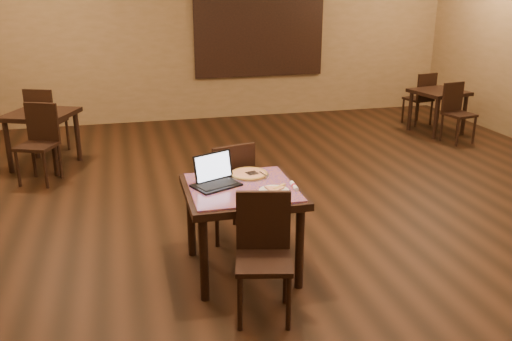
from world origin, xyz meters
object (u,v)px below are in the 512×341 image
object	(u,v)px
pizza_pan	(249,175)
other_table_b	(41,122)
tiled_table	(242,198)
chair_main_far	(229,186)
other_table_a_chair_far	(422,96)
other_table_a_chair_near	(456,109)
other_table_b_chair_near	(40,138)
laptop	(215,177)
chair_main_near	(264,248)
other_table_b_chair_far	(44,117)
other_table_a	(438,98)

from	to	relation	value
pizza_pan	other_table_b	bearing A→B (deg)	123.29
tiled_table	chair_main_far	xyz separation A→B (m)	(0.02, 0.62, -0.12)
pizza_pan	chair_main_far	bearing A→B (deg)	104.66
other_table_a_chair_far	other_table_a_chair_near	bearing A→B (deg)	77.15
other_table_b	other_table_b_chair_near	world-z (taller)	other_table_b_chair_near
chair_main_far	laptop	distance (m)	0.63
laptop	other_table_a_chair_far	size ratio (longest dim) A/B	0.48
chair_main_near	other_table_a_chair_far	bearing A→B (deg)	63.09
tiled_table	other_table_b	world-z (taller)	tiled_table
tiled_table	other_table_b_chair_near	bearing A→B (deg)	124.52
other_table_a_chair_near	other_table_a_chair_far	world-z (taller)	same
other_table_a_chair_near	other_table_b	size ratio (longest dim) A/B	0.87
pizza_pan	other_table_b_chair_far	bearing A→B (deg)	119.47
tiled_table	other_table_b_chair_near	size ratio (longest dim) A/B	0.97
other_table_b	other_table_b_chair_far	bearing A→B (deg)	116.40
chair_main_near	other_table_a	distance (m)	5.88
chair_main_near	pizza_pan	xyz separation A→B (m)	(0.10, 0.86, 0.25)
other_table_a_chair_near	pizza_pan	bearing A→B (deg)	-155.12
chair_main_near	laptop	world-z (taller)	laptop
other_table_a_chair_near	other_table_b_chair_far	size ratio (longest dim) A/B	0.94
laptop	pizza_pan	xyz separation A→B (m)	(0.32, 0.13, -0.06)
tiled_table	pizza_pan	xyz separation A→B (m)	(0.12, 0.24, 0.11)
tiled_table	other_table_b	size ratio (longest dim) A/B	0.90
laptop	chair_main_near	bearing A→B (deg)	-97.06
chair_main_far	other_table_b_chair_near	distance (m)	2.89
tiled_table	other_table_a_chair_near	world-z (taller)	other_table_a_chair_near
chair_main_far	other_table_a_chair_far	distance (m)	5.39
chair_main_near	pizza_pan	world-z (taller)	chair_main_near
laptop	other_table_b_chair_far	size ratio (longest dim) A/B	0.45
chair_main_far	pizza_pan	distance (m)	0.45
chair_main_near	other_table_a_chair_near	xyz separation A→B (m)	(4.04, 3.73, -0.01)
other_table_a_chair_near	other_table_b	world-z (taller)	other_table_a_chair_near
pizza_pan	chair_main_near	bearing A→B (deg)	-96.70
tiled_table	laptop	world-z (taller)	laptop
chair_main_near	other_table_a	xyz separation A→B (m)	(4.06, 4.26, 0.06)
other_table_b	other_table_b_chair_near	bearing A→B (deg)	-63.60
tiled_table	other_table_b	xyz separation A→B (m)	(-1.92, 3.35, -0.05)
pizza_pan	other_table_b_chair_near	bearing A→B (deg)	128.27
pizza_pan	other_table_a	world-z (taller)	pizza_pan
chair_main_far	tiled_table	bearing A→B (deg)	73.60
tiled_table	other_table_a	bearing A→B (deg)	42.11
chair_main_far	laptop	size ratio (longest dim) A/B	2.23
other_table_b	other_table_b_chair_near	size ratio (longest dim) A/B	1.08
other_table_a_chair_near	other_table_b_chair_far	bearing A→B (deg)	161.18
other_table_b_chair_near	laptop	bearing A→B (deg)	-34.71
laptop	other_table_a	size ratio (longest dim) A/B	0.49
other_table_a_chair_far	other_table_b_chair_near	distance (m)	6.14
other_table_a_chair_near	other_table_a_chair_far	size ratio (longest dim) A/B	1.00
other_table_b	other_table_b_chair_far	xyz separation A→B (m)	(-0.03, 0.56, -0.07)
other_table_a_chair_near	other_table_b	distance (m)	5.99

